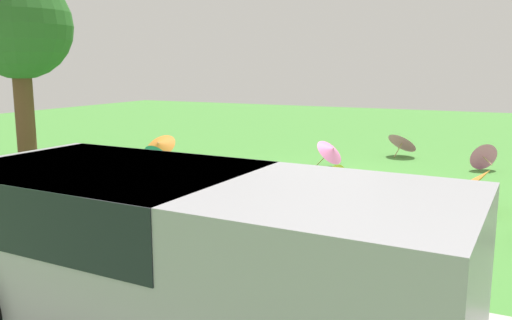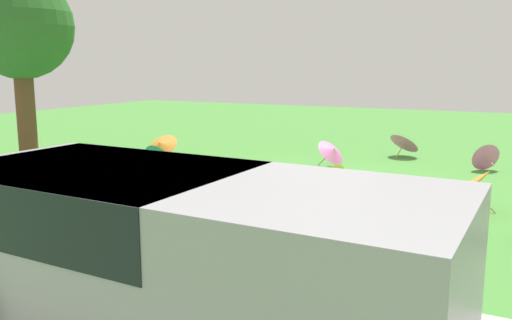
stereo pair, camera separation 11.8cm
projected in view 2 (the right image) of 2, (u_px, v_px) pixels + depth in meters
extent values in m
plane|color=#478C38|center=(319.00, 183.00, 11.20)|extent=(40.00, 40.00, 0.00)
cube|color=#99999E|center=(183.00, 253.00, 4.58)|extent=(4.66, 2.06, 1.35)
cube|color=black|center=(102.00, 195.00, 4.95)|extent=(2.64, 2.01, 0.55)
cylinder|color=black|center=(121.00, 244.00, 6.25)|extent=(0.77, 0.25, 0.76)
cylinder|color=black|center=(397.00, 302.00, 4.72)|extent=(0.77, 0.25, 0.76)
cube|color=navy|center=(120.00, 169.00, 10.36)|extent=(1.62, 0.54, 0.05)
cube|color=navy|center=(111.00, 159.00, 10.15)|extent=(1.60, 0.20, 0.45)
cube|color=black|center=(96.00, 177.00, 10.72)|extent=(0.10, 0.41, 0.45)
cube|color=black|center=(145.00, 184.00, 10.09)|extent=(0.10, 0.41, 0.45)
cylinder|color=brown|center=(27.00, 123.00, 10.82)|extent=(0.37, 0.37, 2.57)
sphere|color=#286023|center=(20.00, 26.00, 10.49)|extent=(2.07, 2.07, 2.07)
cylinder|color=tan|center=(166.00, 153.00, 13.87)|extent=(0.03, 0.33, 0.39)
cone|color=orange|center=(161.00, 145.00, 13.66)|extent=(0.84, 0.75, 0.64)
sphere|color=tan|center=(160.00, 143.00, 13.61)|extent=(0.04, 0.05, 0.05)
cylinder|color=tan|center=(490.00, 161.00, 12.30)|extent=(0.23, 0.32, 0.15)
cone|color=pink|center=(484.00, 156.00, 12.53)|extent=(0.75, 0.66, 0.68)
sphere|color=tan|center=(483.00, 155.00, 12.59)|extent=(0.06, 0.06, 0.05)
cylinder|color=tan|center=(324.00, 159.00, 13.03)|extent=(0.36, 0.12, 0.37)
cone|color=pink|center=(333.00, 151.00, 12.83)|extent=(0.79, 0.86, 0.63)
sphere|color=tan|center=(335.00, 149.00, 12.78)|extent=(0.06, 0.05, 0.05)
cylinder|color=tan|center=(153.00, 165.00, 12.34)|extent=(0.05, 0.44, 0.29)
cone|color=teal|center=(160.00, 156.00, 12.54)|extent=(0.76, 0.55, 0.69)
sphere|color=tan|center=(162.00, 154.00, 12.58)|extent=(0.04, 0.05, 0.05)
cylinder|color=tan|center=(400.00, 151.00, 14.27)|extent=(0.17, 0.29, 0.37)
cone|color=pink|center=(405.00, 141.00, 14.34)|extent=(1.05, 1.01, 0.62)
sphere|color=tan|center=(407.00, 139.00, 14.36)|extent=(0.06, 0.06, 0.05)
cylinder|color=tan|center=(483.00, 201.00, 9.01)|extent=(0.44, 0.09, 0.37)
cone|color=orange|center=(467.00, 186.00, 9.12)|extent=(0.80, 0.98, 0.78)
sphere|color=tan|center=(464.00, 183.00, 9.14)|extent=(0.06, 0.04, 0.05)
cylinder|color=tan|center=(331.00, 208.00, 8.20)|extent=(0.16, 0.33, 0.13)
cone|color=purple|center=(330.00, 200.00, 8.42)|extent=(0.76, 0.57, 0.70)
sphere|color=tan|center=(329.00, 198.00, 8.47)|extent=(0.05, 0.06, 0.04)
cylinder|color=tan|center=(198.00, 181.00, 10.72)|extent=(0.13, 0.21, 0.30)
cone|color=orange|center=(204.00, 171.00, 10.76)|extent=(0.79, 0.76, 0.44)
sphere|color=tan|center=(205.00, 169.00, 10.77)|extent=(0.06, 0.06, 0.05)
cylinder|color=tan|center=(338.00, 184.00, 10.25)|extent=(0.33, 0.19, 0.21)
cone|color=yellow|center=(330.00, 176.00, 10.41)|extent=(0.64, 0.74, 0.61)
sphere|color=tan|center=(328.00, 175.00, 10.44)|extent=(0.06, 0.05, 0.05)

